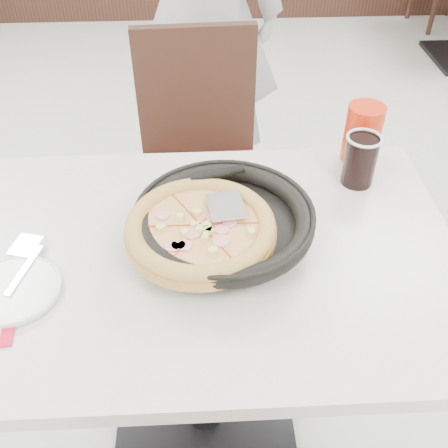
{
  "coord_description": "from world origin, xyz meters",
  "views": [
    {
      "loc": [
        0.16,
        -0.93,
        1.58
      ],
      "look_at": [
        0.2,
        -0.04,
        0.8
      ],
      "focal_mm": 42.0,
      "sensor_mm": 36.0,
      "label": 1
    }
  ],
  "objects_px": {
    "chair_far": "(202,178)",
    "side_plate": "(14,290)",
    "pizza_pan": "(224,227)",
    "cola_glass": "(360,161)",
    "pizza": "(201,232)",
    "main_table": "(202,347)",
    "diner_person": "(202,4)",
    "red_cup": "(363,133)"
  },
  "relations": [
    {
      "from": "side_plate",
      "to": "cola_glass",
      "type": "distance_m",
      "value": 0.88
    },
    {
      "from": "pizza_pan",
      "to": "side_plate",
      "type": "distance_m",
      "value": 0.47
    },
    {
      "from": "pizza",
      "to": "cola_glass",
      "type": "height_order",
      "value": "cola_glass"
    },
    {
      "from": "chair_far",
      "to": "pizza",
      "type": "xyz_separation_m",
      "value": [
        -0.01,
        -0.66,
        0.34
      ]
    },
    {
      "from": "pizza_pan",
      "to": "cola_glass",
      "type": "height_order",
      "value": "cola_glass"
    },
    {
      "from": "pizza",
      "to": "red_cup",
      "type": "xyz_separation_m",
      "value": [
        0.45,
        0.36,
        0.02
      ]
    },
    {
      "from": "main_table",
      "to": "side_plate",
      "type": "bearing_deg",
      "value": -163.46
    },
    {
      "from": "chair_far",
      "to": "diner_person",
      "type": "relative_size",
      "value": 0.54
    },
    {
      "from": "main_table",
      "to": "pizza_pan",
      "type": "distance_m",
      "value": 0.42
    },
    {
      "from": "side_plate",
      "to": "diner_person",
      "type": "relative_size",
      "value": 0.11
    },
    {
      "from": "main_table",
      "to": "pizza",
      "type": "bearing_deg",
      "value": -46.15
    },
    {
      "from": "pizza_pan",
      "to": "diner_person",
      "type": "bearing_deg",
      "value": 91.17
    },
    {
      "from": "diner_person",
      "to": "pizza_pan",
      "type": "bearing_deg",
      "value": 110.97
    },
    {
      "from": "cola_glass",
      "to": "chair_far",
      "type": "bearing_deg",
      "value": 134.68
    },
    {
      "from": "cola_glass",
      "to": "side_plate",
      "type": "bearing_deg",
      "value": -156.53
    },
    {
      "from": "chair_far",
      "to": "pizza_pan",
      "type": "relative_size",
      "value": 2.64
    },
    {
      "from": "pizza",
      "to": "side_plate",
      "type": "height_order",
      "value": "pizza"
    },
    {
      "from": "pizza_pan",
      "to": "chair_far",
      "type": "bearing_deg",
      "value": 94.38
    },
    {
      "from": "pizza",
      "to": "cola_glass",
      "type": "relative_size",
      "value": 2.56
    },
    {
      "from": "pizza",
      "to": "diner_person",
      "type": "bearing_deg",
      "value": 88.69
    },
    {
      "from": "cola_glass",
      "to": "pizza_pan",
      "type": "bearing_deg",
      "value": -149.87
    },
    {
      "from": "chair_far",
      "to": "cola_glass",
      "type": "relative_size",
      "value": 7.31
    },
    {
      "from": "chair_far",
      "to": "side_plate",
      "type": "height_order",
      "value": "chair_far"
    },
    {
      "from": "main_table",
      "to": "pizza_pan",
      "type": "height_order",
      "value": "pizza_pan"
    },
    {
      "from": "chair_far",
      "to": "red_cup",
      "type": "bearing_deg",
      "value": 142.58
    },
    {
      "from": "chair_far",
      "to": "pizza_pan",
      "type": "xyz_separation_m",
      "value": [
        0.05,
        -0.62,
        0.32
      ]
    },
    {
      "from": "side_plate",
      "to": "red_cup",
      "type": "height_order",
      "value": "red_cup"
    },
    {
      "from": "pizza_pan",
      "to": "red_cup",
      "type": "distance_m",
      "value": 0.51
    },
    {
      "from": "main_table",
      "to": "chair_far",
      "type": "height_order",
      "value": "chair_far"
    },
    {
      "from": "main_table",
      "to": "red_cup",
      "type": "xyz_separation_m",
      "value": [
        0.46,
        0.35,
        0.45
      ]
    },
    {
      "from": "pizza",
      "to": "cola_glass",
      "type": "bearing_deg",
      "value": 30.67
    },
    {
      "from": "chair_far",
      "to": "pizza_pan",
      "type": "bearing_deg",
      "value": 91.31
    },
    {
      "from": "chair_far",
      "to": "pizza",
      "type": "relative_size",
      "value": 2.85
    },
    {
      "from": "chair_far",
      "to": "pizza_pan",
      "type": "height_order",
      "value": "chair_far"
    },
    {
      "from": "red_cup",
      "to": "pizza",
      "type": "bearing_deg",
      "value": -141.32
    },
    {
      "from": "pizza_pan",
      "to": "diner_person",
      "type": "distance_m",
      "value": 1.21
    },
    {
      "from": "chair_far",
      "to": "side_plate",
      "type": "bearing_deg",
      "value": 59.44
    },
    {
      "from": "diner_person",
      "to": "red_cup",
      "type": "bearing_deg",
      "value": 135.15
    },
    {
      "from": "pizza_pan",
      "to": "diner_person",
      "type": "xyz_separation_m",
      "value": [
        -0.02,
        1.2,
        0.09
      ]
    },
    {
      "from": "main_table",
      "to": "cola_glass",
      "type": "xyz_separation_m",
      "value": [
        0.42,
        0.24,
        0.44
      ]
    },
    {
      "from": "red_cup",
      "to": "cola_glass",
      "type": "bearing_deg",
      "value": -106.16
    },
    {
      "from": "pizza_pan",
      "to": "red_cup",
      "type": "relative_size",
      "value": 2.25
    }
  ]
}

